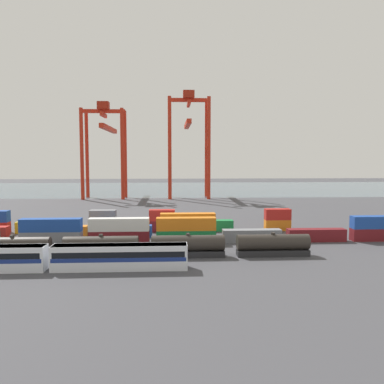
# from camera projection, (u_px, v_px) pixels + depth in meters

# --- Properties ---
(ground_plane) EXTENTS (420.00, 420.00, 0.00)m
(ground_plane) POSITION_uv_depth(u_px,v_px,m) (137.00, 213.00, 124.37)
(ground_plane) COLOR #424247
(harbour_water) EXTENTS (400.00, 110.00, 0.01)m
(harbour_water) POSITION_uv_depth(u_px,v_px,m) (152.00, 189.00, 225.19)
(harbour_water) COLOR #475B6B
(harbour_water) RESTS_ON ground_plane
(passenger_train) EXTENTS (42.69, 3.14, 3.90)m
(passenger_train) POSITION_uv_depth(u_px,v_px,m) (49.00, 257.00, 60.65)
(passenger_train) COLOR silver
(passenger_train) RESTS_ON ground_plane
(freight_tank_row) EXTENTS (73.18, 2.71, 4.17)m
(freight_tank_row) POSITION_uv_depth(u_px,v_px,m) (101.00, 247.00, 68.32)
(freight_tank_row) COLOR #232326
(freight_tank_row) RESTS_ON ground_plane
(shipping_container_1) EXTENTS (12.10, 2.44, 2.60)m
(shipping_container_1) POSITION_uv_depth(u_px,v_px,m) (51.00, 238.00, 79.31)
(shipping_container_1) COLOR slate
(shipping_container_1) RESTS_ON ground_plane
(shipping_container_2) EXTENTS (12.10, 2.44, 2.60)m
(shipping_container_2) POSITION_uv_depth(u_px,v_px,m) (51.00, 225.00, 79.09)
(shipping_container_2) COLOR #1C4299
(shipping_container_2) RESTS_ON shipping_container_1
(shipping_container_3) EXTENTS (12.10, 2.44, 2.60)m
(shipping_container_3) POSITION_uv_depth(u_px,v_px,m) (119.00, 237.00, 80.01)
(shipping_container_3) COLOR maroon
(shipping_container_3) RESTS_ON ground_plane
(shipping_container_4) EXTENTS (12.10, 2.44, 2.60)m
(shipping_container_4) POSITION_uv_depth(u_px,v_px,m) (119.00, 224.00, 79.79)
(shipping_container_4) COLOR silver
(shipping_container_4) RESTS_ON shipping_container_3
(shipping_container_5) EXTENTS (12.10, 2.44, 2.60)m
(shipping_container_5) POSITION_uv_depth(u_px,v_px,m) (186.00, 236.00, 80.72)
(shipping_container_5) COLOR #197538
(shipping_container_5) RESTS_ON ground_plane
(shipping_container_6) EXTENTS (12.10, 2.44, 2.60)m
(shipping_container_6) POSITION_uv_depth(u_px,v_px,m) (186.00, 224.00, 80.50)
(shipping_container_6) COLOR orange
(shipping_container_6) RESTS_ON shipping_container_5
(shipping_container_7) EXTENTS (12.10, 2.44, 2.60)m
(shipping_container_7) POSITION_uv_depth(u_px,v_px,m) (252.00, 236.00, 81.42)
(shipping_container_7) COLOR slate
(shipping_container_7) RESTS_ON ground_plane
(shipping_container_8) EXTENTS (12.10, 2.44, 2.60)m
(shipping_container_8) POSITION_uv_depth(u_px,v_px,m) (316.00, 235.00, 82.13)
(shipping_container_8) COLOR maroon
(shipping_container_8) RESTS_ON ground_plane
(shipping_container_9) EXTENTS (12.10, 2.44, 2.60)m
(shipping_container_9) POSITION_uv_depth(u_px,v_px,m) (380.00, 234.00, 82.84)
(shipping_container_9) COLOR maroon
(shipping_container_9) RESTS_ON ground_plane
(shipping_container_10) EXTENTS (12.10, 2.44, 2.60)m
(shipping_container_10) POSITION_uv_depth(u_px,v_px,m) (380.00, 222.00, 82.61)
(shipping_container_10) COLOR #1C4299
(shipping_container_10) RESTS_ON shipping_container_9
(shipping_container_12) EXTENTS (12.10, 2.44, 2.60)m
(shipping_container_12) POSITION_uv_depth(u_px,v_px,m) (60.00, 232.00, 85.58)
(shipping_container_12) COLOR orange
(shipping_container_12) RESTS_ON ground_plane
(shipping_container_13) EXTENTS (12.10, 2.44, 2.60)m
(shipping_container_13) POSITION_uv_depth(u_px,v_px,m) (124.00, 231.00, 86.31)
(shipping_container_13) COLOR #1C4299
(shipping_container_13) RESTS_ON ground_plane
(shipping_container_14) EXTENTS (12.10, 2.44, 2.60)m
(shipping_container_14) POSITION_uv_depth(u_px,v_px,m) (188.00, 231.00, 87.03)
(shipping_container_14) COLOR silver
(shipping_container_14) RESTS_ON ground_plane
(shipping_container_15) EXTENTS (12.10, 2.44, 2.60)m
(shipping_container_15) POSITION_uv_depth(u_px,v_px,m) (188.00, 219.00, 86.81)
(shipping_container_15) COLOR orange
(shipping_container_15) RESTS_ON shipping_container_14
(shipping_container_18) EXTENTS (12.10, 2.44, 2.60)m
(shipping_container_18) POSITION_uv_depth(u_px,v_px,m) (43.00, 227.00, 91.58)
(shipping_container_18) COLOR gold
(shipping_container_18) RESTS_ON ground_plane
(shipping_container_19) EXTENTS (6.04, 2.44, 2.60)m
(shipping_container_19) POSITION_uv_depth(u_px,v_px,m) (103.00, 227.00, 92.30)
(shipping_container_19) COLOR #197538
(shipping_container_19) RESTS_ON ground_plane
(shipping_container_20) EXTENTS (6.04, 2.44, 2.60)m
(shipping_container_20) POSITION_uv_depth(u_px,v_px,m) (103.00, 216.00, 92.08)
(shipping_container_20) COLOR slate
(shipping_container_20) RESTS_ON shipping_container_19
(shipping_container_21) EXTENTS (6.04, 2.44, 2.60)m
(shipping_container_21) POSITION_uv_depth(u_px,v_px,m) (162.00, 226.00, 93.02)
(shipping_container_21) COLOR maroon
(shipping_container_21) RESTS_ON ground_plane
(shipping_container_22) EXTENTS (6.04, 2.44, 2.60)m
(shipping_container_22) POSITION_uv_depth(u_px,v_px,m) (162.00, 215.00, 92.79)
(shipping_container_22) COLOR #AD211C
(shipping_container_22) RESTS_ON shipping_container_21
(shipping_container_23) EXTENTS (6.04, 2.44, 2.60)m
(shipping_container_23) POSITION_uv_depth(u_px,v_px,m) (220.00, 226.00, 93.73)
(shipping_container_23) COLOR #197538
(shipping_container_23) RESTS_ON ground_plane
(shipping_container_24) EXTENTS (6.04, 2.44, 2.60)m
(shipping_container_24) POSITION_uv_depth(u_px,v_px,m) (277.00, 225.00, 94.45)
(shipping_container_24) COLOR orange
(shipping_container_24) RESTS_ON ground_plane
(shipping_container_25) EXTENTS (6.04, 2.44, 2.60)m
(shipping_container_25) POSITION_uv_depth(u_px,v_px,m) (278.00, 214.00, 94.23)
(shipping_container_25) COLOR #AD211C
(shipping_container_25) RESTS_ON shipping_container_24
(gantry_crane_west) EXTENTS (18.31, 39.73, 41.22)m
(gantry_crane_west) POSITION_uv_depth(u_px,v_px,m) (105.00, 139.00, 171.80)
(gantry_crane_west) COLOR red
(gantry_crane_west) RESTS_ON ground_plane
(gantry_crane_central) EXTENTS (18.02, 34.90, 46.15)m
(gantry_crane_central) POSITION_uv_depth(u_px,v_px,m) (188.00, 134.00, 172.41)
(gantry_crane_central) COLOR red
(gantry_crane_central) RESTS_ON ground_plane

